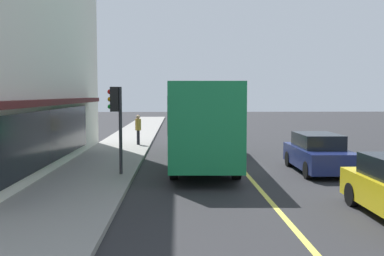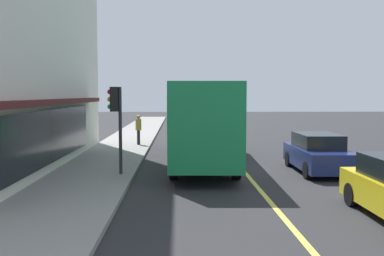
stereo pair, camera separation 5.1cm
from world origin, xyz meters
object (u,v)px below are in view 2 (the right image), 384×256
Objects in this scene: traffic_light at (116,109)px; car_navy at (318,153)px; bus at (203,119)px; pedestrian_at_corner at (138,127)px.

car_navy is (1.01, -7.82, -1.79)m from traffic_light.
bus is at bearing 63.96° from car_navy.
car_navy is at bearing -137.37° from pedestrian_at_corner.
car_navy is at bearing -82.68° from traffic_light.
bus is 2.60× the size of car_navy.
bus reaches higher than pedestrian_at_corner.
bus is 5.11m from car_navy.
pedestrian_at_corner is at bearing 42.63° from car_navy.
traffic_light is at bearing -179.74° from pedestrian_at_corner.
pedestrian_at_corner is at bearing 0.26° from traffic_light.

